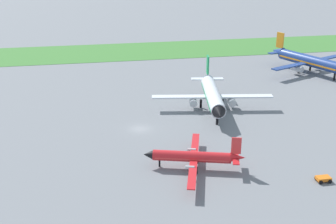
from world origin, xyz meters
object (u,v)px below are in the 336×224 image
Objects in this scene: airplane_parked_jet_far at (308,61)px; airplane_midfield_jet at (212,95)px; airplane_foreground_turboprop at (194,157)px; baggage_cart_near_gate at (323,179)px.

airplane_midfield_jet is (-37.83, -25.31, -0.10)m from airplane_parked_jet_far.
airplane_foreground_turboprop is 0.73× the size of airplane_parked_jet_far.
airplane_midfield_jet is 38.08m from baggage_cart_near_gate.
airplane_foreground_turboprop is at bearing 157.26° from baggage_cart_near_gate.
airplane_parked_jet_far is 11.79× the size of baggage_cart_near_gate.
airplane_foreground_turboprop reaches higher than baggage_cart_near_gate.
airplane_midfield_jet is at bearing -95.97° from airplane_foreground_turboprop.
baggage_cart_near_gate is at bearing 173.39° from airplane_foreground_turboprop.
airplane_foreground_turboprop is 30.53m from airplane_midfield_jet.
baggage_cart_near_gate is at bearing -48.49° from airplane_parked_jet_far.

